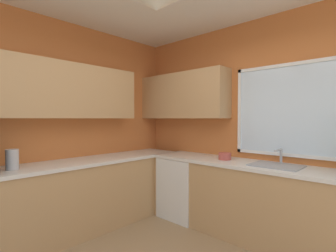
# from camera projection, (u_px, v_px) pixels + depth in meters

# --- Properties ---
(room_shell) EXTENTS (4.01, 3.86, 2.80)m
(room_shell) POSITION_uv_depth(u_px,v_px,m) (140.00, 78.00, 2.85)
(room_shell) COLOR #D17238
(room_shell) RESTS_ON ground_plane
(counter_run_left) EXTENTS (0.65, 3.47, 0.91)m
(counter_run_left) POSITION_uv_depth(u_px,v_px,m) (63.00, 200.00, 3.03)
(counter_run_left) COLOR tan
(counter_run_left) RESTS_ON ground_plane
(counter_run_back) EXTENTS (3.10, 0.65, 0.91)m
(counter_run_back) POSITION_uv_depth(u_px,v_px,m) (265.00, 203.00, 2.91)
(counter_run_back) COLOR tan
(counter_run_back) RESTS_ON ground_plane
(dishwasher) EXTENTS (0.60, 0.60, 0.86)m
(dishwasher) POSITION_uv_depth(u_px,v_px,m) (185.00, 187.00, 3.70)
(dishwasher) COLOR white
(dishwasher) RESTS_ON ground_plane
(kettle) EXTENTS (0.12, 0.12, 0.22)m
(kettle) POSITION_uv_depth(u_px,v_px,m) (12.00, 160.00, 2.61)
(kettle) COLOR #B7B7BC
(kettle) RESTS_ON counter_run_left
(sink_assembly) EXTENTS (0.53, 0.40, 0.19)m
(sink_assembly) POSITION_uv_depth(u_px,v_px,m) (276.00, 165.00, 2.82)
(sink_assembly) COLOR #9EA0A5
(sink_assembly) RESTS_ON counter_run_back
(bowl) EXTENTS (0.16, 0.16, 0.09)m
(bowl) POSITION_uv_depth(u_px,v_px,m) (225.00, 156.00, 3.26)
(bowl) COLOR #B74C42
(bowl) RESTS_ON counter_run_back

